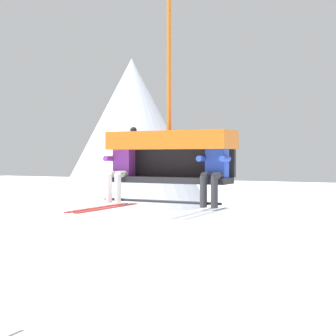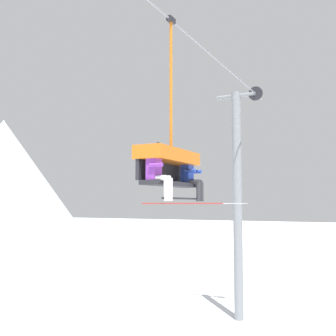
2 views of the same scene
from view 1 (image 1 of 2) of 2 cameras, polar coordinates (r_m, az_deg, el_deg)
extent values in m
cone|color=silver|center=(56.44, -4.04, 4.00)|extent=(16.61, 16.61, 16.02)
cube|color=#232328|center=(8.45, 0.12, -1.32)|extent=(2.09, 0.48, 0.10)
cube|color=#232328|center=(8.70, 0.94, 0.56)|extent=(2.09, 0.08, 0.45)
cube|color=#D16619|center=(8.50, 0.30, 3.08)|extent=(2.13, 0.68, 0.30)
cylinder|color=black|center=(8.19, -0.89, -3.72)|extent=(2.09, 0.04, 0.04)
cylinder|color=#D16619|center=(8.67, 0.12, 14.22)|extent=(0.07, 0.07, 3.05)
cube|color=purple|center=(8.84, -4.89, 0.80)|extent=(0.32, 0.22, 0.52)
sphere|color=maroon|center=(8.85, -4.89, 3.12)|extent=(0.22, 0.22, 0.22)
ellipsoid|color=black|center=(8.76, -5.24, 3.14)|extent=(0.17, 0.04, 0.08)
cylinder|color=silver|center=(8.75, -5.96, -0.65)|extent=(0.11, 0.34, 0.11)
cylinder|color=silver|center=(8.66, -4.98, -0.67)|extent=(0.11, 0.34, 0.11)
cylinder|color=silver|center=(8.62, -6.57, -2.28)|extent=(0.11, 0.11, 0.48)
cylinder|color=silver|center=(8.52, -5.58, -2.32)|extent=(0.11, 0.11, 0.48)
cube|color=#B22823|center=(8.40, -7.68, -4.36)|extent=(0.09, 1.70, 0.02)
cube|color=#B22823|center=(8.30, -6.68, -4.42)|extent=(0.09, 1.70, 0.02)
cylinder|color=purple|center=(8.82, -6.44, 1.05)|extent=(0.09, 0.30, 0.09)
cylinder|color=purple|center=(8.75, -3.85, 3.09)|extent=(0.09, 0.09, 0.30)
sphere|color=black|center=(8.76, -3.85, 4.20)|extent=(0.11, 0.11, 0.11)
cube|color=#2847B7|center=(8.08, 5.47, 0.75)|extent=(0.32, 0.22, 0.52)
sphere|color=#284C93|center=(8.09, 5.47, 3.30)|extent=(0.22, 0.22, 0.22)
ellipsoid|color=black|center=(7.99, 5.21, 3.32)|extent=(0.17, 0.04, 0.08)
cylinder|color=#2D2D33|center=(7.96, 4.43, -0.84)|extent=(0.11, 0.34, 0.11)
cylinder|color=#2D2D33|center=(7.90, 5.61, -0.86)|extent=(0.11, 0.34, 0.11)
cylinder|color=#2D2D33|center=(7.82, 3.95, -2.64)|extent=(0.11, 0.11, 0.48)
cylinder|color=#2D2D33|center=(7.75, 5.16, -2.67)|extent=(0.11, 0.11, 0.48)
cube|color=#B2B2BC|center=(7.57, 3.08, -4.97)|extent=(0.09, 1.70, 0.02)
cube|color=#B2B2BC|center=(7.50, 4.31, -5.02)|extent=(0.09, 1.70, 0.02)
cylinder|color=#2847B7|center=(8.01, 3.83, 1.04)|extent=(0.09, 0.30, 0.09)
cylinder|color=#2847B7|center=(7.87, 6.34, 1.03)|extent=(0.09, 0.30, 0.09)
camera|label=2|loc=(12.85, -48.52, -2.84)|focal=45.00mm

